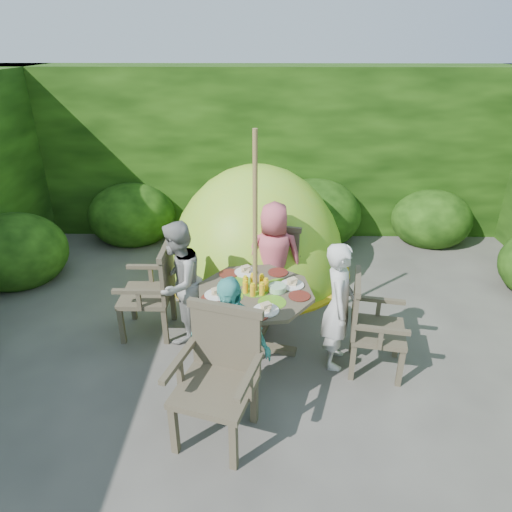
{
  "coord_description": "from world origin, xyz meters",
  "views": [
    {
      "loc": [
        -0.15,
        -3.22,
        2.88
      ],
      "look_at": [
        -0.23,
        0.98,
        0.85
      ],
      "focal_mm": 32.0,
      "sensor_mm": 36.0,
      "label": 1
    }
  ],
  "objects_px": {
    "garden_chair_back": "(279,258)",
    "child_front": "(230,344)",
    "garden_chair_left": "(154,289)",
    "garden_chair_front": "(219,374)",
    "patio_table": "(256,300)",
    "garden_chair_right": "(370,324)",
    "parasol_pole": "(255,250)",
    "dome_tent": "(257,269)",
    "child_right": "(339,306)",
    "child_back": "(274,258)",
    "child_left": "(178,283)"
  },
  "relations": [
    {
      "from": "garden_chair_back",
      "to": "child_front",
      "type": "height_order",
      "value": "child_front"
    },
    {
      "from": "garden_chair_left",
      "to": "garden_chair_front",
      "type": "distance_m",
      "value": 1.56
    },
    {
      "from": "patio_table",
      "to": "garden_chair_left",
      "type": "distance_m",
      "value": 1.1
    },
    {
      "from": "garden_chair_back",
      "to": "garden_chair_right",
      "type": "bearing_deg",
      "value": 135.37
    },
    {
      "from": "garden_chair_right",
      "to": "garden_chair_left",
      "type": "relative_size",
      "value": 0.95
    },
    {
      "from": "parasol_pole",
      "to": "dome_tent",
      "type": "height_order",
      "value": "parasol_pole"
    },
    {
      "from": "garden_chair_left",
      "to": "garden_chair_back",
      "type": "bearing_deg",
      "value": 120.4
    },
    {
      "from": "garden_chair_left",
      "to": "garden_chair_front",
      "type": "xyz_separation_m",
      "value": [
        0.8,
        -1.34,
        0.03
      ]
    },
    {
      "from": "garden_chair_right",
      "to": "child_front",
      "type": "xyz_separation_m",
      "value": [
        -1.26,
        -0.51,
        0.13
      ]
    },
    {
      "from": "child_right",
      "to": "child_back",
      "type": "relative_size",
      "value": 0.98
    },
    {
      "from": "patio_table",
      "to": "garden_chair_front",
      "type": "height_order",
      "value": "garden_chair_front"
    },
    {
      "from": "garden_chair_right",
      "to": "dome_tent",
      "type": "distance_m",
      "value": 2.33
    },
    {
      "from": "child_left",
      "to": "child_front",
      "type": "xyz_separation_m",
      "value": [
        0.58,
        -0.97,
        -0.02
      ]
    },
    {
      "from": "garden_chair_right",
      "to": "dome_tent",
      "type": "relative_size",
      "value": 0.32
    },
    {
      "from": "garden_chair_left",
      "to": "dome_tent",
      "type": "distance_m",
      "value": 1.87
    },
    {
      "from": "garden_chair_back",
      "to": "dome_tent",
      "type": "height_order",
      "value": "dome_tent"
    },
    {
      "from": "patio_table",
      "to": "garden_chair_right",
      "type": "bearing_deg",
      "value": -14.16
    },
    {
      "from": "parasol_pole",
      "to": "child_back",
      "type": "relative_size",
      "value": 1.71
    },
    {
      "from": "garden_chair_left",
      "to": "garden_chair_front",
      "type": "bearing_deg",
      "value": 30.75
    },
    {
      "from": "garden_chair_front",
      "to": "child_right",
      "type": "relative_size",
      "value": 0.81
    },
    {
      "from": "garden_chair_left",
      "to": "garden_chair_back",
      "type": "distance_m",
      "value": 1.54
    },
    {
      "from": "garden_chair_right",
      "to": "garden_chair_back",
      "type": "bearing_deg",
      "value": 41.58
    },
    {
      "from": "garden_chair_front",
      "to": "child_left",
      "type": "distance_m",
      "value": 1.36
    },
    {
      "from": "garden_chair_left",
      "to": "child_right",
      "type": "bearing_deg",
      "value": 75.32
    },
    {
      "from": "garden_chair_left",
      "to": "child_right",
      "type": "relative_size",
      "value": 0.76
    },
    {
      "from": "parasol_pole",
      "to": "garden_chair_right",
      "type": "relative_size",
      "value": 2.41
    },
    {
      "from": "garden_chair_back",
      "to": "garden_chair_front",
      "type": "xyz_separation_m",
      "value": [
        -0.52,
        -2.12,
        0.05
      ]
    },
    {
      "from": "child_left",
      "to": "dome_tent",
      "type": "xyz_separation_m",
      "value": [
        0.77,
        1.55,
        -0.64
      ]
    },
    {
      "from": "parasol_pole",
      "to": "dome_tent",
      "type": "distance_m",
      "value": 2.06
    },
    {
      "from": "garden_chair_front",
      "to": "garden_chair_back",
      "type": "bearing_deg",
      "value": 93.15
    },
    {
      "from": "child_left",
      "to": "child_back",
      "type": "relative_size",
      "value": 1.0
    },
    {
      "from": "garden_chair_right",
      "to": "child_left",
      "type": "distance_m",
      "value": 1.91
    },
    {
      "from": "parasol_pole",
      "to": "child_left",
      "type": "distance_m",
      "value": 0.92
    },
    {
      "from": "dome_tent",
      "to": "parasol_pole",
      "type": "bearing_deg",
      "value": -104.15
    },
    {
      "from": "garden_chair_front",
      "to": "child_left",
      "type": "relative_size",
      "value": 0.8
    },
    {
      "from": "child_right",
      "to": "child_left",
      "type": "relative_size",
      "value": 0.98
    },
    {
      "from": "child_left",
      "to": "child_front",
      "type": "relative_size",
      "value": 1.04
    },
    {
      "from": "garden_chair_front",
      "to": "child_right",
      "type": "xyz_separation_m",
      "value": [
        1.03,
        0.87,
        0.08
      ]
    },
    {
      "from": "garden_chair_back",
      "to": "child_right",
      "type": "relative_size",
      "value": 0.75
    },
    {
      "from": "garden_chair_right",
      "to": "patio_table",
      "type": "bearing_deg",
      "value": 86.33
    },
    {
      "from": "child_back",
      "to": "parasol_pole",
      "type": "bearing_deg",
      "value": 75.43
    },
    {
      "from": "garden_chair_back",
      "to": "child_left",
      "type": "bearing_deg",
      "value": 54.32
    },
    {
      "from": "garden_chair_left",
      "to": "garden_chair_right",
      "type": "bearing_deg",
      "value": 75.28
    },
    {
      "from": "patio_table",
      "to": "child_back",
      "type": "relative_size",
      "value": 1.09
    },
    {
      "from": "child_front",
      "to": "child_back",
      "type": "bearing_deg",
      "value": 99.66
    },
    {
      "from": "garden_chair_front",
      "to": "child_right",
      "type": "height_order",
      "value": "child_right"
    },
    {
      "from": "child_left",
      "to": "child_back",
      "type": "distance_m",
      "value": 1.13
    },
    {
      "from": "patio_table",
      "to": "child_back",
      "type": "bearing_deg",
      "value": 76.41
    },
    {
      "from": "child_front",
      "to": "garden_chair_right",
      "type": "bearing_deg",
      "value": 45.54
    },
    {
      "from": "child_left",
      "to": "garden_chair_right",
      "type": "bearing_deg",
      "value": 89.5
    }
  ]
}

